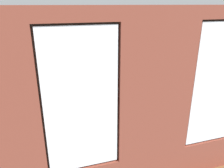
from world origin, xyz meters
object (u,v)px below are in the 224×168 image
at_px(couch_by_window, 94,153).
at_px(potted_plant_corner_near_left, 155,59).
at_px(potted_plant_foreground_right, 15,79).
at_px(cup_ceramic, 104,93).
at_px(remote_black, 111,95).
at_px(potted_plant_by_left_couch, 158,83).
at_px(potted_plant_near_tv, 16,111).
at_px(papasan_chair, 74,81).
at_px(couch_left, 191,97).
at_px(media_console, 0,109).
at_px(potted_plant_between_couches, 158,133).
at_px(coffee_table, 111,97).
at_px(remote_silver, 115,96).

height_order(couch_by_window, potted_plant_corner_near_left, potted_plant_corner_near_left).
xyz_separation_m(potted_plant_corner_near_left, potted_plant_foreground_right, (5.37, 0.05, -0.31)).
bearing_deg(potted_plant_corner_near_left, cup_ceramic, 36.04).
relative_size(cup_ceramic, potted_plant_corner_near_left, 0.07).
distance_m(couch_by_window, remote_black, 2.57).
bearing_deg(potted_plant_by_left_couch, potted_plant_near_tv, 16.19).
height_order(couch_by_window, cup_ceramic, couch_by_window).
relative_size(papasan_chair, potted_plant_near_tv, 0.76).
distance_m(couch_left, papasan_chair, 4.00).
bearing_deg(couch_by_window, media_console, -52.86).
bearing_deg(potted_plant_foreground_right, remote_black, 144.30).
height_order(remote_black, potted_plant_corner_near_left, potted_plant_corner_near_left).
height_order(cup_ceramic, potted_plant_between_couches, potted_plant_between_couches).
distance_m(coffee_table, remote_black, 0.07).
bearing_deg(potted_plant_between_couches, potted_plant_by_left_couch, -118.68).
height_order(couch_by_window, potted_plant_foreground_right, potted_plant_foreground_right).
distance_m(couch_left, potted_plant_near_tv, 4.98).
xyz_separation_m(couch_left, coffee_table, (2.40, -0.64, 0.06)).
bearing_deg(remote_black, potted_plant_near_tv, 144.80).
relative_size(couch_by_window, remote_silver, 11.10).
distance_m(cup_ceramic, remote_black, 0.20).
xyz_separation_m(papasan_chair, potted_plant_near_tv, (1.73, 2.27, 0.18)).
relative_size(cup_ceramic, remote_black, 0.61).
bearing_deg(couch_by_window, potted_plant_near_tv, -49.28).
distance_m(couch_left, coffee_table, 2.49).
distance_m(potted_plant_by_left_couch, potted_plant_near_tv, 4.77).
bearing_deg(potted_plant_near_tv, potted_plant_by_left_couch, -163.81).
xyz_separation_m(cup_ceramic, potted_plant_foreground_right, (2.65, -1.93, 0.09)).
xyz_separation_m(potted_plant_by_left_couch, potted_plant_foreground_right, (4.82, -1.28, 0.21)).
bearing_deg(potted_plant_by_left_couch, potted_plant_between_couches, 61.32).
distance_m(remote_silver, remote_black, 0.15).
relative_size(remote_silver, potted_plant_near_tv, 0.12).
height_order(media_console, papasan_chair, papasan_chair).
bearing_deg(couch_by_window, cup_ceramic, -109.87).
distance_m(couch_by_window, potted_plant_by_left_couch, 4.35).
distance_m(potted_plant_corner_near_left, potted_plant_near_tv, 5.77).
relative_size(potted_plant_by_left_couch, potted_plant_near_tv, 0.42).
height_order(cup_ceramic, remote_silver, cup_ceramic).
distance_m(couch_left, potted_plant_foreground_right, 5.87).
height_order(potted_plant_corner_near_left, potted_plant_foreground_right, potted_plant_corner_near_left).
height_order(remote_silver, potted_plant_corner_near_left, potted_plant_corner_near_left).
relative_size(cup_ceramic, media_console, 0.10).
bearing_deg(potted_plant_corner_near_left, couch_by_window, 50.81).
relative_size(media_console, potted_plant_near_tv, 0.71).
relative_size(remote_silver, papasan_chair, 0.16).
height_order(potted_plant_between_couches, potted_plant_corner_near_left, potted_plant_corner_near_left).
bearing_deg(potted_plant_corner_near_left, remote_silver, 41.86).
distance_m(remote_black, media_console, 3.14).
relative_size(couch_by_window, potted_plant_foreground_right, 1.67).
xyz_separation_m(potted_plant_between_couches, potted_plant_near_tv, (2.91, -1.71, 0.14)).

